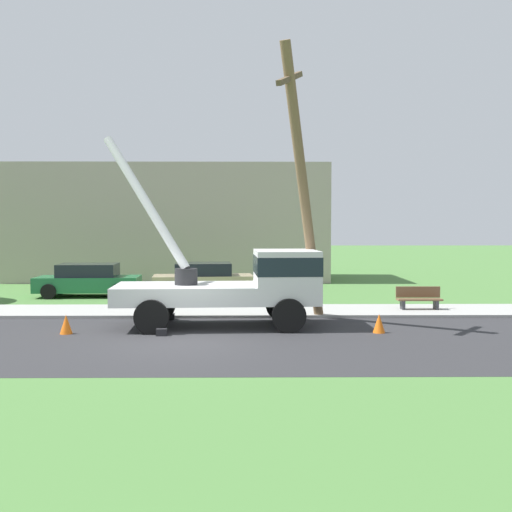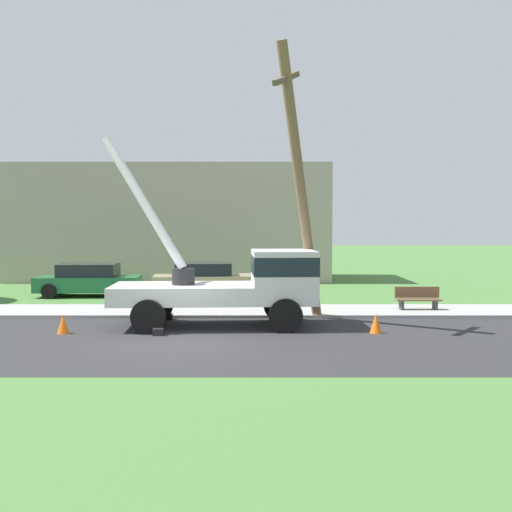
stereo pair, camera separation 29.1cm
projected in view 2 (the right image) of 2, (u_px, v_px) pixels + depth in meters
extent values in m
plane|color=#477538|center=(214.00, 292.00, 28.64)|extent=(120.00, 120.00, 0.00)
cube|color=#2B2B2D|center=(182.00, 341.00, 16.66)|extent=(80.00, 7.92, 0.01)
cube|color=#9E9E99|center=(200.00, 311.00, 22.04)|extent=(80.00, 2.85, 0.10)
cube|color=silver|center=(185.00, 293.00, 18.92)|extent=(4.41, 2.61, 0.55)
cube|color=silver|center=(286.00, 276.00, 19.03)|extent=(2.01, 2.49, 1.60)
cube|color=#19232D|center=(286.00, 265.00, 19.01)|extent=(2.04, 2.51, 0.56)
cylinder|color=black|center=(186.00, 276.00, 18.89)|extent=(0.70, 0.70, 0.50)
cylinder|color=silver|center=(146.00, 202.00, 19.36)|extent=(2.94, 1.53, 4.26)
cube|color=black|center=(160.00, 332.00, 17.49)|extent=(0.31, 0.31, 0.20)
cube|color=black|center=(170.00, 316.00, 20.39)|extent=(0.31, 0.31, 0.20)
cylinder|color=black|center=(288.00, 316.00, 17.89)|extent=(1.00, 0.30, 1.00)
cylinder|color=black|center=(281.00, 305.00, 20.28)|extent=(1.00, 0.30, 1.00)
cylinder|color=black|center=(151.00, 317.00, 17.71)|extent=(1.00, 0.30, 1.00)
cylinder|color=black|center=(160.00, 305.00, 20.10)|extent=(1.00, 0.30, 1.00)
cylinder|color=brown|center=(303.00, 190.00, 19.27)|extent=(1.76, 3.22, 8.55)
cube|color=brown|center=(289.00, 78.00, 18.03)|extent=(0.90, 1.64, 0.77)
cone|color=orange|center=(378.00, 324.00, 17.81)|extent=(0.36, 0.36, 0.56)
cone|color=orange|center=(66.00, 324.00, 17.77)|extent=(0.36, 0.36, 0.56)
cube|color=#1E6638|center=(91.00, 284.00, 26.88)|extent=(4.46, 1.95, 0.65)
cube|color=black|center=(91.00, 270.00, 26.85)|extent=(2.52, 1.74, 0.55)
cylinder|color=black|center=(121.00, 291.00, 26.04)|extent=(0.64, 0.22, 0.64)
cylinder|color=black|center=(128.00, 287.00, 27.83)|extent=(0.64, 0.22, 0.64)
cylinder|color=black|center=(52.00, 291.00, 25.95)|extent=(0.64, 0.22, 0.64)
cylinder|color=black|center=(64.00, 287.00, 27.74)|extent=(0.64, 0.22, 0.64)
cube|color=tan|center=(205.00, 282.00, 27.45)|extent=(4.55, 2.20, 0.65)
cube|color=black|center=(205.00, 269.00, 27.42)|extent=(2.61, 1.88, 0.55)
cylinder|color=black|center=(239.00, 289.00, 26.70)|extent=(0.64, 0.22, 0.64)
cylinder|color=black|center=(237.00, 285.00, 28.49)|extent=(0.64, 0.22, 0.64)
cylinder|color=black|center=(172.00, 290.00, 26.44)|extent=(0.64, 0.22, 0.64)
cylinder|color=black|center=(174.00, 286.00, 28.23)|extent=(0.64, 0.22, 0.64)
cube|color=brown|center=(421.00, 300.00, 21.99)|extent=(1.60, 0.44, 0.06)
cube|color=brown|center=(419.00, 292.00, 22.17)|extent=(1.60, 0.06, 0.40)
cube|color=#333338|center=(404.00, 306.00, 22.00)|extent=(0.10, 0.40, 0.45)
cube|color=#333338|center=(437.00, 306.00, 22.00)|extent=(0.10, 0.40, 0.45)
cube|color=#A5998C|center=(171.00, 223.00, 35.32)|extent=(18.00, 6.00, 6.40)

